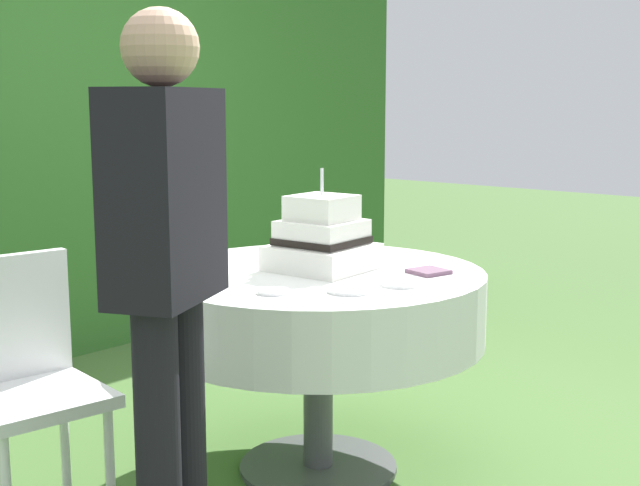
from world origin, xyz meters
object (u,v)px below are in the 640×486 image
at_px(serving_plate_near, 273,292).
at_px(napkin_stack, 429,271).
at_px(cake_table, 318,307).
at_px(standing_person, 167,270).
at_px(serving_plate_far, 350,290).
at_px(wedding_cake, 322,240).
at_px(garden_chair, 23,371).
at_px(serving_plate_left, 368,249).
at_px(serving_plate_right, 400,284).

relative_size(serving_plate_near, napkin_stack, 0.86).
bearing_deg(cake_table, serving_plate_near, -160.30).
distance_m(napkin_stack, standing_person, 1.13).
bearing_deg(standing_person, serving_plate_far, -4.34).
bearing_deg(wedding_cake, cake_table, -159.79).
relative_size(garden_chair, standing_person, 0.56).
distance_m(garden_chair, standing_person, 0.74).
relative_size(serving_plate_left, napkin_stack, 1.13).
bearing_deg(serving_plate_far, napkin_stack, -3.16).
bearing_deg(standing_person, serving_plate_right, -7.48).
relative_size(serving_plate_near, serving_plate_left, 0.76).
xyz_separation_m(serving_plate_right, standing_person, (-0.88, 0.12, 0.16)).
distance_m(cake_table, standing_person, 0.97).
relative_size(cake_table, garden_chair, 1.36).
xyz_separation_m(serving_plate_right, garden_chair, (-0.96, 0.74, -0.22)).
relative_size(serving_plate_left, serving_plate_right, 1.03).
bearing_deg(serving_plate_far, serving_plate_right, -18.67).
xyz_separation_m(cake_table, serving_plate_left, (0.46, 0.13, 0.14)).
xyz_separation_m(cake_table, serving_plate_far, (-0.19, -0.31, 0.14)).
height_order(serving_plate_near, serving_plate_far, same).
height_order(serving_plate_left, garden_chair, garden_chair).
bearing_deg(serving_plate_right, cake_table, 88.85).
distance_m(napkin_stack, garden_chair, 1.40).
bearing_deg(cake_table, wedding_cake, 20.21).
bearing_deg(napkin_stack, serving_plate_left, 62.29).
bearing_deg(serving_plate_far, standing_person, 175.66).
relative_size(cake_table, standing_person, 0.76).
relative_size(napkin_stack, garden_chair, 0.14).
xyz_separation_m(serving_plate_left, serving_plate_right, (-0.47, -0.50, 0.00)).
distance_m(serving_plate_near, serving_plate_right, 0.43).
distance_m(serving_plate_left, napkin_stack, 0.52).
height_order(cake_table, standing_person, standing_person).
bearing_deg(napkin_stack, serving_plate_right, -170.15).
distance_m(wedding_cake, serving_plate_far, 0.40).
bearing_deg(serving_plate_right, garden_chair, 142.32).
height_order(napkin_stack, standing_person, standing_person).
xyz_separation_m(serving_plate_far, standing_person, (-0.70, 0.05, 0.16)).
distance_m(cake_table, serving_plate_right, 0.39).
bearing_deg(napkin_stack, serving_plate_near, 161.81).
xyz_separation_m(wedding_cake, serving_plate_near, (-0.41, -0.15, -0.10)).
bearing_deg(garden_chair, serving_plate_right, -37.68).
height_order(serving_plate_right, napkin_stack, napkin_stack).
height_order(serving_plate_far, serving_plate_right, same).
bearing_deg(serving_plate_left, serving_plate_right, -133.40).
xyz_separation_m(wedding_cake, napkin_stack, (0.19, -0.34, -0.10)).
height_order(wedding_cake, serving_plate_left, wedding_cake).
xyz_separation_m(wedding_cake, standing_person, (-0.93, -0.26, 0.06)).
height_order(serving_plate_left, standing_person, standing_person).
height_order(wedding_cake, serving_plate_right, wedding_cake).
xyz_separation_m(serving_plate_far, serving_plate_right, (0.19, -0.06, 0.00)).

